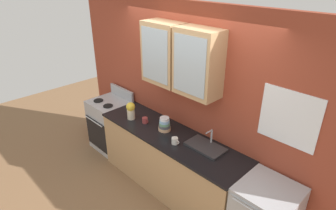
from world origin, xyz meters
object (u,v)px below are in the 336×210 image
object	(u,v)px
stove_range	(111,124)
cup_near_bowls	(145,120)
sink_faucet	(206,146)
bowl_stack	(165,124)
cup_near_sink	(175,141)
vase	(131,110)

from	to	relation	value
stove_range	cup_near_bowls	distance (m)	1.13
stove_range	sink_faucet	size ratio (longest dim) A/B	2.16
sink_faucet	bowl_stack	world-z (taller)	sink_faucet
stove_range	cup_near_bowls	xyz separation A→B (m)	(1.01, -0.03, 0.50)
sink_faucet	bowl_stack	bearing A→B (deg)	-173.93
cup_near_bowls	cup_near_sink	bearing A→B (deg)	-6.43
stove_range	cup_near_bowls	world-z (taller)	stove_range
cup_near_sink	cup_near_bowls	size ratio (longest dim) A/B	1.04
bowl_stack	cup_near_bowls	bearing A→B (deg)	-169.52
bowl_stack	cup_near_bowls	distance (m)	0.36
bowl_stack	vase	size ratio (longest dim) A/B	0.74
vase	cup_near_bowls	world-z (taller)	vase
sink_faucet	cup_near_bowls	size ratio (longest dim) A/B	4.32
sink_faucet	bowl_stack	xyz separation A→B (m)	(-0.69, -0.07, 0.07)
cup_near_bowls	bowl_stack	bearing A→B (deg)	10.48
bowl_stack	cup_near_bowls	world-z (taller)	bowl_stack
bowl_stack	vase	bearing A→B (deg)	-167.66
stove_range	bowl_stack	bearing A→B (deg)	1.49
stove_range	vase	distance (m)	0.97
vase	cup_near_sink	xyz separation A→B (m)	(0.95, -0.01, -0.10)
vase	cup_near_sink	world-z (taller)	vase
stove_range	bowl_stack	distance (m)	1.47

